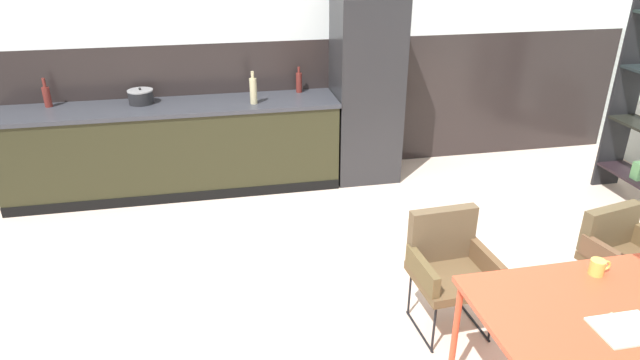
# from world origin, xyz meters

# --- Properties ---
(ground_plane) EXTENTS (8.97, 8.97, 0.00)m
(ground_plane) POSITION_xyz_m (0.00, 0.00, 0.00)
(ground_plane) COLOR beige
(back_wall_splashback_dark) EXTENTS (6.90, 0.12, 1.41)m
(back_wall_splashback_dark) POSITION_xyz_m (0.00, 2.83, 0.70)
(back_wall_splashback_dark) COLOR black
(back_wall_splashback_dark) RESTS_ON ground
(kitchen_counter) EXTENTS (3.23, 0.63, 0.90)m
(kitchen_counter) POSITION_xyz_m (-1.70, 2.47, 0.45)
(kitchen_counter) COLOR #292817
(kitchen_counter) RESTS_ON ground
(refrigerator_column) EXTENTS (0.65, 0.60, 1.86)m
(refrigerator_column) POSITION_xyz_m (0.24, 2.47, 0.93)
(refrigerator_column) COLOR #232326
(refrigerator_column) RESTS_ON ground
(armchair_near_window) EXTENTS (0.57, 0.56, 0.75)m
(armchair_near_window) POSITION_xyz_m (1.30, -0.12, 0.50)
(armchair_near_window) COLOR brown
(armchair_near_window) RESTS_ON ground
(armchair_head_of_table) EXTENTS (0.51, 0.49, 0.80)m
(armchair_head_of_table) POSITION_xyz_m (0.12, 0.01, 0.50)
(armchair_head_of_table) COLOR brown
(armchair_head_of_table) RESTS_ON ground
(open_book) EXTENTS (0.29, 0.22, 0.02)m
(open_book) POSITION_xyz_m (0.51, -1.06, 0.74)
(open_book) COLOR white
(open_book) RESTS_ON dining_table
(mug_wide_latte) EXTENTS (0.12, 0.08, 0.09)m
(mug_wide_latte) POSITION_xyz_m (0.66, -0.63, 0.78)
(mug_wide_latte) COLOR gold
(mug_wide_latte) RESTS_ON dining_table
(cooking_pot) EXTENTS (0.24, 0.24, 0.16)m
(cooking_pot) POSITION_xyz_m (-1.98, 2.57, 0.97)
(cooking_pot) COLOR black
(cooking_pot) RESTS_ON kitchen_counter
(bottle_oil_tall) EXTENTS (0.07, 0.07, 0.31)m
(bottle_oil_tall) POSITION_xyz_m (-0.91, 2.36, 1.03)
(bottle_oil_tall) COLOR tan
(bottle_oil_tall) RESTS_ON kitchen_counter
(bottle_vinegar_dark) EXTENTS (0.07, 0.07, 0.28)m
(bottle_vinegar_dark) POSITION_xyz_m (-2.83, 2.64, 1.00)
(bottle_vinegar_dark) COLOR maroon
(bottle_vinegar_dark) RESTS_ON kitchen_counter
(bottle_wine_green) EXTENTS (0.06, 0.06, 0.26)m
(bottle_wine_green) POSITION_xyz_m (-0.42, 2.67, 1.01)
(bottle_wine_green) COLOR maroon
(bottle_wine_green) RESTS_ON kitchen_counter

